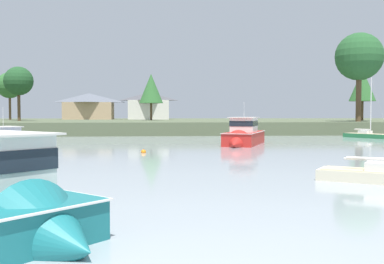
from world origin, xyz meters
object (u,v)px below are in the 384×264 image
at_px(mooring_buoy_orange, 143,152).
at_px(sailboat_green, 367,137).
at_px(cruiser_navy, 3,152).
at_px(cruiser_red, 243,139).

bearing_deg(mooring_buoy_orange, sailboat_green, 35.63).
xyz_separation_m(sailboat_green, mooring_buoy_orange, (-28.81, -20.65, -0.11)).
distance_m(sailboat_green, mooring_buoy_orange, 35.44).
bearing_deg(mooring_buoy_orange, cruiser_navy, -158.36).
distance_m(cruiser_red, sailboat_green, 22.37).
xyz_separation_m(cruiser_red, sailboat_green, (18.90, 11.96, -0.46)).
xyz_separation_m(cruiser_red, mooring_buoy_orange, (-9.91, -8.69, -0.57)).
bearing_deg(sailboat_green, cruiser_red, -147.67).
bearing_deg(cruiser_navy, cruiser_red, 32.48).
relative_size(cruiser_navy, sailboat_green, 0.84).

